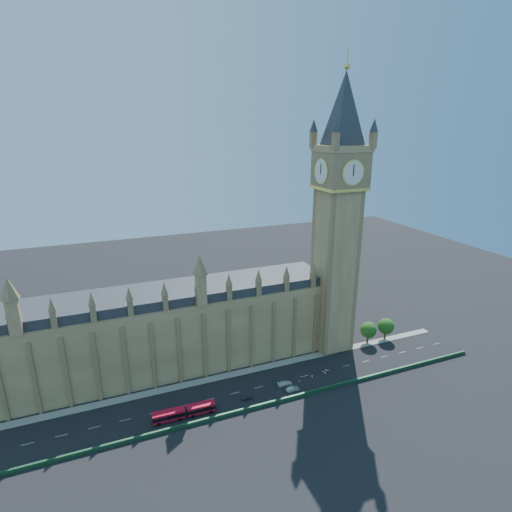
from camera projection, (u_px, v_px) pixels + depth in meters
name	position (u px, v px, depth m)	size (l,w,h in m)	color
ground	(247.00, 390.00, 122.99)	(400.00, 400.00, 0.00)	black
palace_westminster	(151.00, 332.00, 129.51)	(120.00, 20.00, 28.00)	olive
elizabeth_tower	(339.00, 200.00, 132.22)	(20.59, 20.59, 105.00)	olive
bridge_parapet	(258.00, 406.00, 114.83)	(160.00, 0.60, 1.20)	#1E4C2D
kerb_north	(237.00, 373.00, 131.38)	(160.00, 3.00, 0.16)	gray
tree_east_near	(369.00, 329.00, 148.54)	(6.00, 6.00, 8.50)	#382619
tree_east_far	(386.00, 326.00, 151.35)	(6.00, 6.00, 8.50)	#382619
red_bus	(184.00, 412.00, 111.06)	(17.54, 3.26, 2.97)	red
car_grey	(247.00, 397.00, 118.84)	(1.53, 3.80, 1.29)	#414349
car_silver	(293.00, 389.00, 122.50)	(1.42, 4.08, 1.34)	#9A9CA1
car_white	(285.00, 383.00, 125.08)	(1.92, 4.72, 1.37)	silver
cone_a	(299.00, 381.00, 126.86)	(0.47, 0.47, 0.70)	black
cone_b	(325.00, 373.00, 131.00)	(0.58, 0.58, 0.79)	black
cone_c	(312.00, 376.00, 129.29)	(0.63, 0.63, 0.78)	black
cone_d	(326.00, 370.00, 132.73)	(0.48, 0.48, 0.68)	black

